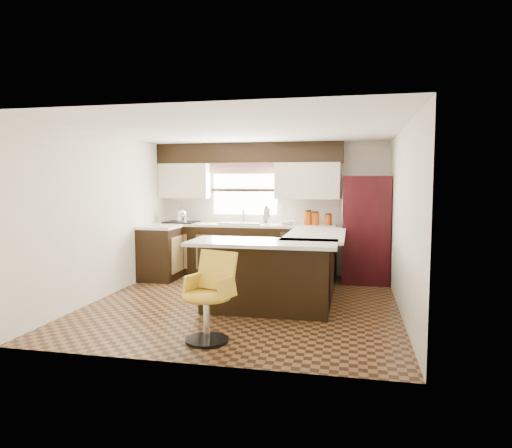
% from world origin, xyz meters
% --- Properties ---
extents(floor, '(4.40, 4.40, 0.00)m').
position_xyz_m(floor, '(0.00, 0.00, 0.00)').
color(floor, '#49301A').
rests_on(floor, ground).
extents(ceiling, '(4.40, 4.40, 0.00)m').
position_xyz_m(ceiling, '(0.00, 0.00, 2.40)').
color(ceiling, silver).
rests_on(ceiling, wall_back).
extents(wall_back, '(4.40, 0.00, 4.40)m').
position_xyz_m(wall_back, '(0.00, 2.20, 1.20)').
color(wall_back, beige).
rests_on(wall_back, floor).
extents(wall_front, '(4.40, 0.00, 4.40)m').
position_xyz_m(wall_front, '(0.00, -2.20, 1.20)').
color(wall_front, beige).
rests_on(wall_front, floor).
extents(wall_left, '(0.00, 4.40, 4.40)m').
position_xyz_m(wall_left, '(-2.10, 0.00, 1.20)').
color(wall_left, beige).
rests_on(wall_left, floor).
extents(wall_right, '(0.00, 4.40, 4.40)m').
position_xyz_m(wall_right, '(2.10, 0.00, 1.20)').
color(wall_right, beige).
rests_on(wall_right, floor).
extents(base_cab_back, '(3.30, 0.60, 0.90)m').
position_xyz_m(base_cab_back, '(-0.45, 1.90, 0.45)').
color(base_cab_back, black).
rests_on(base_cab_back, floor).
extents(base_cab_left, '(0.60, 0.70, 0.90)m').
position_xyz_m(base_cab_left, '(-1.80, 1.25, 0.45)').
color(base_cab_left, black).
rests_on(base_cab_left, floor).
extents(counter_back, '(3.30, 0.60, 0.04)m').
position_xyz_m(counter_back, '(-0.45, 1.90, 0.92)').
color(counter_back, silver).
rests_on(counter_back, base_cab_back).
extents(counter_left, '(0.60, 0.70, 0.04)m').
position_xyz_m(counter_left, '(-1.80, 1.25, 0.92)').
color(counter_left, silver).
rests_on(counter_left, base_cab_left).
extents(soffit, '(3.40, 0.35, 0.36)m').
position_xyz_m(soffit, '(-0.40, 2.03, 2.22)').
color(soffit, black).
rests_on(soffit, wall_back).
extents(upper_cab_left, '(0.94, 0.35, 0.64)m').
position_xyz_m(upper_cab_left, '(-1.62, 2.03, 1.72)').
color(upper_cab_left, beige).
rests_on(upper_cab_left, wall_back).
extents(upper_cab_right, '(1.14, 0.35, 0.64)m').
position_xyz_m(upper_cab_right, '(0.68, 2.03, 1.72)').
color(upper_cab_right, beige).
rests_on(upper_cab_right, wall_back).
extents(window_pane, '(1.20, 0.02, 0.90)m').
position_xyz_m(window_pane, '(-0.50, 2.18, 1.55)').
color(window_pane, white).
rests_on(window_pane, wall_back).
extents(valance, '(1.30, 0.06, 0.18)m').
position_xyz_m(valance, '(-0.50, 2.14, 1.94)').
color(valance, '#D19B93').
rests_on(valance, wall_back).
extents(sink, '(0.75, 0.45, 0.03)m').
position_xyz_m(sink, '(-0.50, 1.88, 0.96)').
color(sink, '#B2B2B7').
rests_on(sink, counter_back).
extents(dishwasher, '(0.58, 0.03, 0.78)m').
position_xyz_m(dishwasher, '(0.55, 1.61, 0.43)').
color(dishwasher, black).
rests_on(dishwasher, floor).
extents(cooktop, '(0.58, 0.50, 0.02)m').
position_xyz_m(cooktop, '(-1.65, 1.88, 0.96)').
color(cooktop, black).
rests_on(cooktop, counter_back).
extents(peninsula_long, '(0.60, 1.95, 0.90)m').
position_xyz_m(peninsula_long, '(0.90, 0.62, 0.45)').
color(peninsula_long, black).
rests_on(peninsula_long, floor).
extents(peninsula_return, '(1.65, 0.60, 0.90)m').
position_xyz_m(peninsula_return, '(0.38, -0.35, 0.45)').
color(peninsula_return, black).
rests_on(peninsula_return, floor).
extents(counter_pen_long, '(0.84, 1.95, 0.04)m').
position_xyz_m(counter_pen_long, '(0.95, 0.62, 0.92)').
color(counter_pen_long, silver).
rests_on(counter_pen_long, peninsula_long).
extents(counter_pen_return, '(1.89, 0.84, 0.04)m').
position_xyz_m(counter_pen_return, '(0.35, -0.44, 0.92)').
color(counter_pen_return, silver).
rests_on(counter_pen_return, peninsula_return).
extents(refrigerator, '(0.77, 0.74, 1.80)m').
position_xyz_m(refrigerator, '(1.69, 1.80, 0.90)').
color(refrigerator, black).
rests_on(refrigerator, floor).
extents(bar_chair, '(0.64, 0.64, 0.95)m').
position_xyz_m(bar_chair, '(-0.02, -1.59, 0.48)').
color(bar_chair, gold).
rests_on(bar_chair, floor).
extents(kettle, '(0.19, 0.19, 0.26)m').
position_xyz_m(kettle, '(-1.64, 1.88, 1.10)').
color(kettle, silver).
rests_on(kettle, cooktop).
extents(percolator, '(0.13, 0.13, 0.29)m').
position_xyz_m(percolator, '(-0.04, 1.90, 1.09)').
color(percolator, silver).
rests_on(percolator, counter_back).
extents(mixing_bowl, '(0.36, 0.36, 0.07)m').
position_xyz_m(mixing_bowl, '(0.33, 1.90, 0.98)').
color(mixing_bowl, white).
rests_on(mixing_bowl, counter_back).
extents(canister_large, '(0.14, 0.14, 0.23)m').
position_xyz_m(canister_large, '(0.70, 1.92, 1.06)').
color(canister_large, '#903A0A').
rests_on(canister_large, counter_back).
extents(canister_med, '(0.14, 0.14, 0.21)m').
position_xyz_m(canister_med, '(0.83, 1.92, 1.05)').
color(canister_med, '#903A0A').
rests_on(canister_med, counter_back).
extents(canister_small, '(0.13, 0.13, 0.18)m').
position_xyz_m(canister_small, '(1.06, 1.92, 1.04)').
color(canister_small, '#903A0A').
rests_on(canister_small, counter_back).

